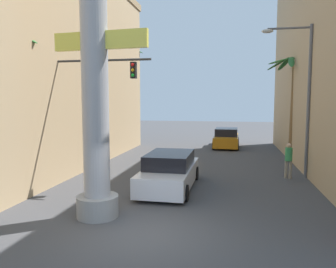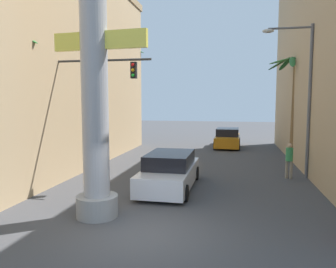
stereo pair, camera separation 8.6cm
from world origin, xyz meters
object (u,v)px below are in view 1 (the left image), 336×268
object	(u,v)px
car_far	(226,138)
street_lamp	(302,87)
palm_tree_mid_right	(292,90)
pedestrian_mid_right	(289,158)
neon_sign_pole	(95,58)
palm_tree_near_left	(4,87)
traffic_light_mast	(74,96)
car_lead	(170,171)
palm_tree_far_left	(126,87)
palm_tree_mid_left	(88,82)

from	to	relation	value
car_far	street_lamp	bearing A→B (deg)	-70.48
palm_tree_mid_right	pedestrian_mid_right	bearing A→B (deg)	-100.08
neon_sign_pole	palm_tree_mid_right	world-z (taller)	neon_sign_pole
palm_tree_near_left	palm_tree_mid_right	world-z (taller)	palm_tree_near_left
traffic_light_mast	palm_tree_near_left	distance (m)	2.84
pedestrian_mid_right	street_lamp	bearing A→B (deg)	27.11
car_far	traffic_light_mast	bearing A→B (deg)	-115.88
car_lead	street_lamp	bearing A→B (deg)	28.28
car_far	palm_tree_near_left	bearing A→B (deg)	-119.79
palm_tree_near_left	pedestrian_mid_right	xyz separation A→B (m)	(11.93, 4.70, -3.34)
traffic_light_mast	palm_tree_far_left	distance (m)	13.67
palm_tree_mid_left	street_lamp	bearing A→B (deg)	-6.43
palm_tree_mid_left	palm_tree_far_left	xyz separation A→B (m)	(-0.64, 8.98, 0.12)
traffic_light_mast	palm_tree_mid_right	bearing A→B (deg)	36.56
street_lamp	palm_tree_near_left	world-z (taller)	street_lamp
palm_tree_far_left	palm_tree_mid_right	size ratio (longest dim) A/B	1.31
palm_tree_near_left	car_far	bearing A→B (deg)	60.21
car_lead	car_far	bearing A→B (deg)	80.66
palm_tree_mid_left	pedestrian_mid_right	xyz separation A→B (m)	(11.10, -1.58, -3.86)
car_far	palm_tree_far_left	distance (m)	9.59
neon_sign_pole	traffic_light_mast	size ratio (longest dim) A/B	1.98
neon_sign_pole	traffic_light_mast	bearing A→B (deg)	124.55
traffic_light_mast	palm_tree_near_left	xyz separation A→B (m)	(-2.20, -1.77, 0.33)
traffic_light_mast	palm_tree_near_left	world-z (taller)	palm_tree_near_left
car_lead	palm_tree_far_left	size ratio (longest dim) A/B	0.58
traffic_light_mast	pedestrian_mid_right	bearing A→B (deg)	16.73
palm_tree_mid_left	pedestrian_mid_right	distance (m)	11.86
car_lead	car_far	size ratio (longest dim) A/B	1.04
car_lead	car_far	xyz separation A→B (m)	(2.23, 13.55, -0.00)
street_lamp	car_lead	xyz separation A→B (m)	(-5.91, -3.18, -3.72)
car_far	palm_tree_mid_left	world-z (taller)	palm_tree_mid_left
palm_tree_near_left	palm_tree_mid_left	xyz separation A→B (m)	(0.83, 6.28, 0.52)
neon_sign_pole	palm_tree_far_left	world-z (taller)	neon_sign_pole
neon_sign_pole	palm_tree_mid_left	size ratio (longest dim) A/B	1.37
neon_sign_pole	palm_tree_mid_left	distance (m)	9.33
car_far	palm_tree_mid_right	bearing A→B (deg)	-54.71
street_lamp	palm_tree_far_left	distance (m)	16.03
car_far	pedestrian_mid_right	bearing A→B (deg)	-73.50
palm_tree_near_left	palm_tree_mid_left	world-z (taller)	palm_tree_mid_left
palm_tree_near_left	car_lead	bearing A→B (deg)	15.26
palm_tree_mid_left	neon_sign_pole	bearing A→B (deg)	-64.25
palm_tree_mid_right	palm_tree_mid_left	bearing A→B (deg)	-164.31
street_lamp	palm_tree_near_left	bearing A→B (deg)	-158.27
palm_tree_far_left	pedestrian_mid_right	size ratio (longest dim) A/B	4.95
palm_tree_far_left	pedestrian_mid_right	distance (m)	16.29
car_far	palm_tree_near_left	size ratio (longest dim) A/B	0.70
palm_tree_mid_right	neon_sign_pole	bearing A→B (deg)	-123.97
car_far	palm_tree_mid_left	bearing A→B (deg)	-131.27
palm_tree_mid_left	traffic_light_mast	bearing A→B (deg)	-73.09
car_far	palm_tree_mid_right	distance (m)	7.91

